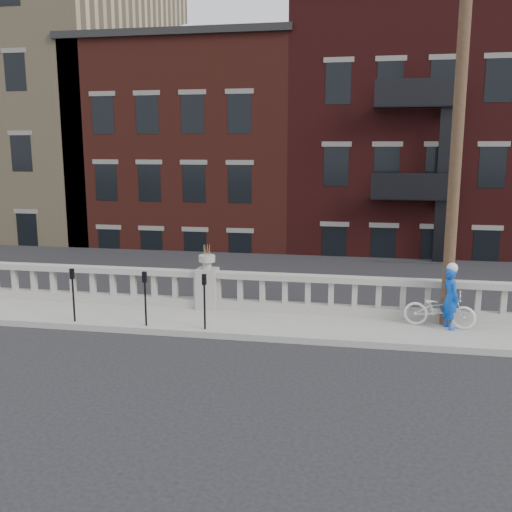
% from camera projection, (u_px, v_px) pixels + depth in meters
% --- Properties ---
extents(ground, '(120.00, 120.00, 0.00)m').
position_uv_depth(ground, '(158.00, 367.00, 11.83)').
color(ground, black).
rests_on(ground, ground).
extents(sidewalk, '(32.00, 2.20, 0.15)m').
position_uv_depth(sidewalk, '(198.00, 321.00, 14.71)').
color(sidewalk, gray).
rests_on(sidewalk, ground).
extents(balustrade, '(28.00, 0.34, 1.03)m').
position_uv_depth(balustrade, '(207.00, 290.00, 15.53)').
color(balustrade, gray).
rests_on(balustrade, sidewalk).
extents(planter_pedestal, '(0.55, 0.55, 1.76)m').
position_uv_depth(planter_pedestal, '(207.00, 284.00, 15.49)').
color(planter_pedestal, gray).
rests_on(planter_pedestal, sidewalk).
extents(lower_level, '(80.00, 44.00, 20.80)m').
position_uv_depth(lower_level, '(301.00, 179.00, 33.50)').
color(lower_level, '#605E59').
rests_on(lower_level, ground).
extents(utility_pole, '(1.60, 0.28, 10.00)m').
position_uv_depth(utility_pole, '(459.00, 114.00, 13.22)').
color(utility_pole, '#422D1E').
rests_on(utility_pole, sidewalk).
extents(parking_meter_b, '(0.10, 0.09, 1.36)m').
position_uv_depth(parking_meter_b, '(73.00, 289.00, 14.25)').
color(parking_meter_b, black).
rests_on(parking_meter_b, sidewalk).
extents(parking_meter_c, '(0.10, 0.09, 1.36)m').
position_uv_depth(parking_meter_c, '(145.00, 292.00, 13.91)').
color(parking_meter_c, black).
rests_on(parking_meter_c, sidewalk).
extents(parking_meter_d, '(0.10, 0.09, 1.36)m').
position_uv_depth(parking_meter_d, '(204.00, 295.00, 13.65)').
color(parking_meter_d, black).
rests_on(parking_meter_d, sidewalk).
extents(bicycle, '(1.76, 0.85, 0.89)m').
position_uv_depth(bicycle, '(440.00, 309.00, 13.90)').
color(bicycle, white).
rests_on(bicycle, sidewalk).
extents(cyclist, '(0.54, 0.65, 1.52)m').
position_uv_depth(cyclist, '(450.00, 298.00, 13.72)').
color(cyclist, blue).
rests_on(cyclist, sidewalk).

